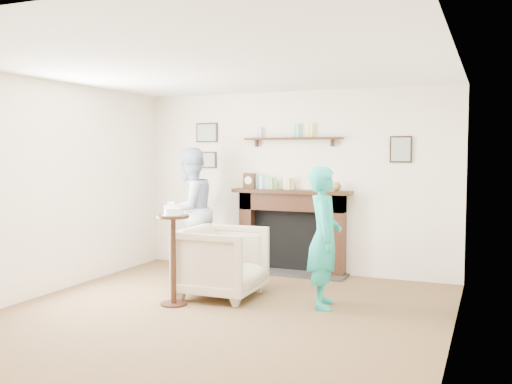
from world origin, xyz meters
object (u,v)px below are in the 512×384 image
woman (324,306)px  pedestal_table (173,242)px  man (190,271)px  armchair (222,296)px

woman → pedestal_table: size_ratio=1.34×
woman → man: bearing=50.3°
armchair → pedestal_table: bearing=146.7°
man → woman: bearing=83.1°
armchair → woman: size_ratio=0.59×
armchair → woman: 1.20m
pedestal_table → man: bearing=113.6°
woman → pedestal_table: bearing=95.3°
armchair → man: bearing=42.8°
man → woman: (2.23, -1.03, 0.00)m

